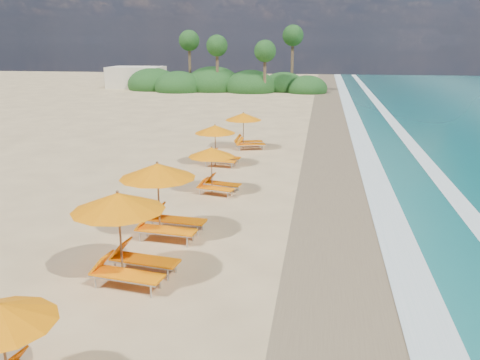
{
  "coord_description": "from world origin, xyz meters",
  "views": [
    {
      "loc": [
        2.91,
        -17.88,
        6.26
      ],
      "look_at": [
        0.0,
        0.0,
        1.2
      ],
      "focal_mm": 37.6,
      "sensor_mm": 36.0,
      "label": 1
    }
  ],
  "objects": [
    {
      "name": "station_5",
      "position": [
        -1.45,
        11.2,
        1.23
      ],
      "size": [
        2.78,
        2.72,
        2.2
      ],
      "rotation": [
        0.0,
        0.0,
        0.31
      ],
      "color": "olive",
      "rests_on": "ground"
    },
    {
      "name": "station_1",
      "position": [
        -2.04,
        -6.13,
        1.41
      ],
      "size": [
        2.95,
        2.8,
        2.51
      ],
      "rotation": [
        0.0,
        0.0,
        -0.15
      ],
      "color": "olive",
      "rests_on": "ground"
    },
    {
      "name": "beach_building",
      "position": [
        -22.0,
        48.0,
        1.4
      ],
      "size": [
        7.0,
        5.0,
        2.8
      ],
      "primitive_type": "cube",
      "color": "beige",
      "rests_on": "ground"
    },
    {
      "name": "station_0",
      "position": [
        -2.24,
        -11.02,
        1.12
      ],
      "size": [
        2.42,
        2.32,
        2.0
      ],
      "rotation": [
        0.0,
        0.0,
        -0.2
      ],
      "color": "olive",
      "rests_on": "ground"
    },
    {
      "name": "station_4",
      "position": [
        -2.26,
        6.92,
        1.2
      ],
      "size": [
        2.48,
        2.34,
        2.14
      ],
      "rotation": [
        0.0,
        0.0,
        -0.12
      ],
      "color": "olive",
      "rests_on": "ground"
    },
    {
      "name": "treeline",
      "position": [
        -9.94,
        45.51,
        1.0
      ],
      "size": [
        25.8,
        8.8,
        9.74
      ],
      "color": "#163D14",
      "rests_on": "ground"
    },
    {
      "name": "surf_foam",
      "position": [
        6.7,
        0.0,
        0.03
      ],
      "size": [
        4.0,
        160.0,
        0.01
      ],
      "color": "white",
      "rests_on": "ground"
    },
    {
      "name": "station_2",
      "position": [
        -2.03,
        -2.91,
        1.41
      ],
      "size": [
        2.88,
        2.71,
        2.52
      ],
      "rotation": [
        0.0,
        0.0,
        -0.1
      ],
      "color": "olive",
      "rests_on": "ground"
    },
    {
      "name": "station_3",
      "position": [
        -1.41,
        2.12,
        1.12
      ],
      "size": [
        2.44,
        2.35,
        2.0
      ],
      "rotation": [
        0.0,
        0.0,
        -0.23
      ],
      "color": "olive",
      "rests_on": "ground"
    },
    {
      "name": "wet_sand",
      "position": [
        4.0,
        0.0,
        0.01
      ],
      "size": [
        4.0,
        160.0,
        0.01
      ],
      "primitive_type": "cube",
      "color": "#867350",
      "rests_on": "ground"
    },
    {
      "name": "ground",
      "position": [
        0.0,
        0.0,
        0.0
      ],
      "size": [
        160.0,
        160.0,
        0.0
      ],
      "primitive_type": "plane",
      "color": "#D7B97E",
      "rests_on": "ground"
    }
  ]
}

